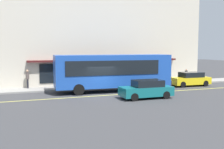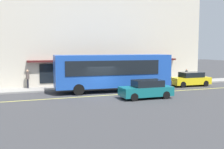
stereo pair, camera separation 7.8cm
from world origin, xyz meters
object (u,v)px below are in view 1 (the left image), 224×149
Objects in this scene: car_yellow at (190,79)px; car_teal at (146,89)px; traffic_light at (70,64)px; bus at (114,71)px; pedestrian_near_storefront at (186,74)px; pedestrian_by_curb at (28,77)px.

car_yellow is 1.01× the size of car_teal.
traffic_light is 0.73× the size of car_yellow.
bus is at bearing 107.32° from car_teal.
traffic_light is 2.06× the size of pedestrian_near_storefront.
car_teal is at bearing -148.91° from car_yellow.
traffic_light is at bearing 179.68° from pedestrian_near_storefront.
pedestrian_near_storefront is 0.84× the size of pedestrian_by_curb.
bus is 6.06× the size of pedestrian_by_curb.
pedestrian_by_curb is at bearing 161.94° from traffic_light.
car_teal is 11.16m from pedestrian_near_storefront.
bus reaches higher than traffic_light.
pedestrian_by_curb is (-16.87, 3.42, 0.53)m from car_yellow.
pedestrian_by_curb is at bearing 137.66° from car_teal.
pedestrian_near_storefront is (0.95, 2.04, 0.33)m from car_yellow.
pedestrian_near_storefront is at bearing 37.54° from car_teal.
car_yellow is 17.22m from pedestrian_by_curb.
pedestrian_near_storefront reaches higher than car_teal.
car_teal is 12.15m from pedestrian_by_curb.
traffic_light is (-3.66, 2.66, 0.55)m from bus.
pedestrian_by_curb reaches higher than pedestrian_near_storefront.
traffic_light is 1.72× the size of pedestrian_by_curb.
bus is 9.31m from car_yellow.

